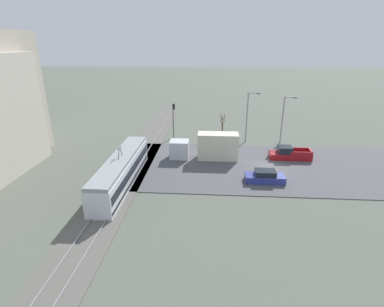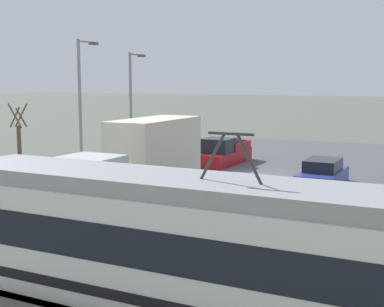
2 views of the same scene
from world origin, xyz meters
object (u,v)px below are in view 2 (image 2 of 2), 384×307
at_px(pickup_truck, 222,154).
at_px(street_tree, 19,143).
at_px(sedan_car_0, 323,175).
at_px(street_lamp_near_crossing, 82,95).
at_px(light_rail_tram, 230,251).
at_px(box_truck, 141,163).
at_px(street_lamp_mid_block, 132,97).

xyz_separation_m(pickup_truck, street_tree, (8.93, 9.18, 1.20)).
height_order(sedan_car_0, street_lamp_near_crossing, street_lamp_near_crossing).
height_order(light_rail_tram, box_truck, light_rail_tram).
bearing_deg(sedan_car_0, street_tree, -164.53).
height_order(street_lamp_near_crossing, street_lamp_mid_block, street_lamp_near_crossing).
distance_m(street_tree, street_lamp_mid_block, 10.07).
distance_m(street_lamp_near_crossing, street_lamp_mid_block, 5.63).
height_order(box_truck, pickup_truck, box_truck).
bearing_deg(street_lamp_near_crossing, pickup_truck, -145.22).
relative_size(sedan_car_0, street_lamp_near_crossing, 0.56).
height_order(street_tree, street_lamp_near_crossing, street_lamp_near_crossing).
relative_size(light_rail_tram, street_lamp_near_crossing, 1.92).
bearing_deg(light_rail_tram, box_truck, -48.94).
bearing_deg(box_truck, pickup_truck, -86.36).
relative_size(street_tree, street_lamp_near_crossing, 0.53).
bearing_deg(sedan_car_0, light_rail_tram, -84.55).
bearing_deg(street_lamp_mid_block, street_lamp_near_crossing, 88.67).
distance_m(pickup_truck, street_lamp_near_crossing, 9.87).
height_order(light_rail_tram, street_lamp_mid_block, street_lamp_mid_block).
relative_size(box_truck, street_lamp_mid_block, 1.25).
xyz_separation_m(street_lamp_near_crossing, street_lamp_mid_block, (-0.13, -5.63, -0.29)).
bearing_deg(sedan_car_0, street_lamp_near_crossing, -177.76).
distance_m(light_rail_tram, street_lamp_near_crossing, 23.33).
bearing_deg(box_truck, light_rail_tram, 131.06).
height_order(light_rail_tram, street_lamp_near_crossing, street_lamp_near_crossing).
distance_m(light_rail_tram, street_tree, 21.80).
bearing_deg(street_lamp_near_crossing, box_truck, 142.90).
distance_m(box_truck, street_lamp_mid_block, 14.51).
bearing_deg(box_truck, sedan_car_0, -135.87).
relative_size(box_truck, street_tree, 2.21).
relative_size(box_truck, pickup_truck, 1.66).
distance_m(sedan_car_0, street_tree, 17.30).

